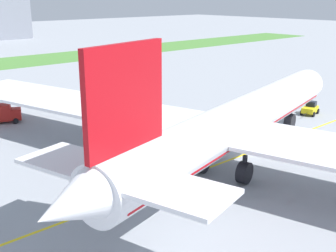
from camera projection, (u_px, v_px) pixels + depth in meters
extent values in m
plane|color=#9399A0|center=(248.00, 155.00, 57.96)|extent=(600.00, 600.00, 0.00)
cube|color=yellow|center=(246.00, 154.00, 58.20)|extent=(280.00, 0.36, 0.01)
cylinder|color=white|center=(239.00, 121.00, 52.22)|extent=(49.76, 17.06, 5.23)
cube|color=#B20C14|center=(239.00, 128.00, 52.48)|extent=(47.72, 16.17, 0.63)
sphere|color=white|center=(307.00, 84.00, 73.20)|extent=(4.97, 4.97, 4.97)
cone|color=white|center=(70.00, 205.00, 30.40)|extent=(6.65, 5.70, 4.45)
cube|color=#B20C14|center=(126.00, 98.00, 33.60)|extent=(8.86, 2.66, 8.37)
cube|color=white|center=(73.00, 161.00, 37.34)|extent=(7.34, 9.45, 0.37)
cube|color=white|center=(175.00, 191.00, 31.74)|extent=(7.34, 9.45, 0.37)
cube|color=white|center=(74.00, 102.00, 63.86)|extent=(21.45, 46.29, 0.42)
cylinder|color=#B7BABF|center=(135.00, 121.00, 60.09)|extent=(5.52, 3.99, 2.88)
cylinder|color=black|center=(146.00, 117.00, 62.07)|extent=(1.14, 3.04, 3.02)
cylinder|color=black|center=(290.00, 115.00, 68.34)|extent=(0.55, 0.55, 2.03)
cylinder|color=black|center=(290.00, 121.00, 68.63)|extent=(2.68, 1.68, 2.49)
cylinder|color=black|center=(202.00, 154.00, 51.56)|extent=(0.55, 0.55, 2.03)
cylinder|color=black|center=(201.00, 162.00, 51.86)|extent=(2.68, 1.68, 2.49)
cylinder|color=black|center=(245.00, 164.00, 48.62)|extent=(0.55, 0.55, 2.03)
cylinder|color=black|center=(244.00, 173.00, 48.91)|extent=(2.68, 1.68, 2.49)
cube|color=black|center=(306.00, 81.00, 72.39)|extent=(2.72, 4.25, 0.94)
sphere|color=black|center=(119.00, 160.00, 38.38)|extent=(0.37, 0.37, 0.37)
sphere|color=black|center=(140.00, 151.00, 40.70)|extent=(0.37, 0.37, 0.37)
sphere|color=black|center=(158.00, 143.00, 43.02)|extent=(0.37, 0.37, 0.37)
sphere|color=black|center=(174.00, 135.00, 45.34)|extent=(0.37, 0.37, 0.37)
sphere|color=black|center=(189.00, 128.00, 47.66)|extent=(0.37, 0.37, 0.37)
sphere|color=black|center=(202.00, 122.00, 49.98)|extent=(0.37, 0.37, 0.37)
sphere|color=black|center=(214.00, 116.00, 52.30)|extent=(0.37, 0.37, 0.37)
sphere|color=black|center=(225.00, 111.00, 54.62)|extent=(0.37, 0.37, 0.37)
sphere|color=black|center=(236.00, 106.00, 56.94)|extent=(0.37, 0.37, 0.37)
sphere|color=black|center=(245.00, 102.00, 59.26)|extent=(0.37, 0.37, 0.37)
sphere|color=black|center=(254.00, 98.00, 61.58)|extent=(0.37, 0.37, 0.37)
sphere|color=black|center=(262.00, 94.00, 63.89)|extent=(0.37, 0.37, 0.37)
sphere|color=black|center=(269.00, 91.00, 66.21)|extent=(0.37, 0.37, 0.37)
sphere|color=black|center=(276.00, 87.00, 68.53)|extent=(0.37, 0.37, 0.37)
cube|color=yellow|center=(310.00, 109.00, 77.17)|extent=(4.02, 2.87, 0.90)
cube|color=black|center=(311.00, 104.00, 77.35)|extent=(1.64, 1.83, 0.90)
cylinder|color=black|center=(305.00, 114.00, 75.11)|extent=(1.78, 0.55, 0.12)
cylinder|color=black|center=(313.00, 114.00, 75.74)|extent=(0.96, 0.56, 0.90)
cylinder|color=black|center=(302.00, 113.00, 76.85)|extent=(0.96, 0.56, 0.90)
cylinder|color=black|center=(318.00, 111.00, 77.76)|extent=(0.96, 0.56, 0.90)
cylinder|color=black|center=(306.00, 110.00, 78.86)|extent=(0.96, 0.56, 0.90)
cube|color=#B21E19|center=(15.00, 114.00, 72.54)|extent=(2.61, 2.83, 1.81)
cube|color=#263347|center=(21.00, 111.00, 72.68)|extent=(0.91, 1.83, 0.79)
cylinder|color=black|center=(16.00, 117.00, 73.89)|extent=(0.94, 0.65, 0.90)
cylinder|color=black|center=(16.00, 121.00, 71.72)|extent=(0.94, 0.65, 0.90)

